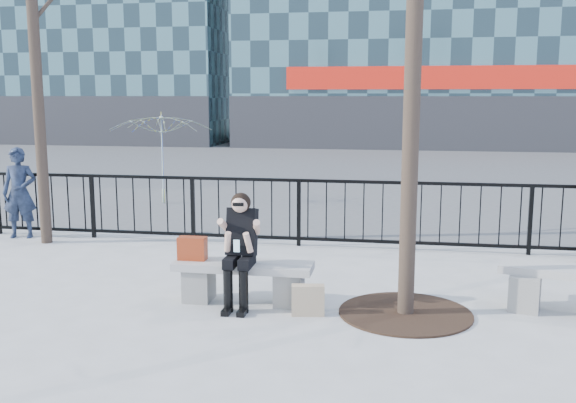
# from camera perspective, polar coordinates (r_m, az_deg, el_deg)

# --- Properties ---
(ground) EXTENTS (120.00, 120.00, 0.00)m
(ground) POSITION_cam_1_polar(r_m,az_deg,el_deg) (7.76, -3.96, -8.92)
(ground) COLOR #989793
(ground) RESTS_ON ground
(street_surface) EXTENTS (60.00, 23.00, 0.01)m
(street_surface) POSITION_cam_1_polar(r_m,az_deg,el_deg) (22.36, 5.19, 3.14)
(street_surface) COLOR #474747
(street_surface) RESTS_ON ground
(railing) EXTENTS (14.00, 0.06, 1.10)m
(railing) POSITION_cam_1_polar(r_m,az_deg,el_deg) (10.48, -0.11, -0.94)
(railing) COLOR black
(railing) RESTS_ON ground
(tree_grate) EXTENTS (1.50, 1.50, 0.02)m
(tree_grate) POSITION_cam_1_polar(r_m,az_deg,el_deg) (7.46, 10.38, -9.73)
(tree_grate) COLOR black
(tree_grate) RESTS_ON ground
(bench_main) EXTENTS (1.65, 0.46, 0.49)m
(bench_main) POSITION_cam_1_polar(r_m,az_deg,el_deg) (7.67, -3.99, -6.78)
(bench_main) COLOR slate
(bench_main) RESTS_ON ground
(seated_woman) EXTENTS (0.50, 0.64, 1.34)m
(seated_woman) POSITION_cam_1_polar(r_m,az_deg,el_deg) (7.43, -4.32, -4.39)
(seated_woman) COLOR black
(seated_woman) RESTS_ON ground
(handbag) EXTENTS (0.34, 0.16, 0.28)m
(handbag) POSITION_cam_1_polar(r_m,az_deg,el_deg) (7.78, -8.50, -4.14)
(handbag) COLOR maroon
(handbag) RESTS_ON bench_main
(shopping_bag) EXTENTS (0.38, 0.19, 0.35)m
(shopping_bag) POSITION_cam_1_polar(r_m,az_deg,el_deg) (7.26, 1.79, -8.76)
(shopping_bag) COLOR #C2AE89
(shopping_bag) RESTS_ON ground
(standing_man) EXTENTS (0.64, 0.50, 1.57)m
(standing_man) POSITION_cam_1_polar(r_m,az_deg,el_deg) (11.95, -22.75, 0.73)
(standing_man) COLOR black
(standing_man) RESTS_ON ground
(vendor_umbrella) EXTENTS (2.44, 2.48, 2.08)m
(vendor_umbrella) POSITION_cam_1_polar(r_m,az_deg,el_deg) (14.70, -11.19, 3.78)
(vendor_umbrella) COLOR yellow
(vendor_umbrella) RESTS_ON ground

